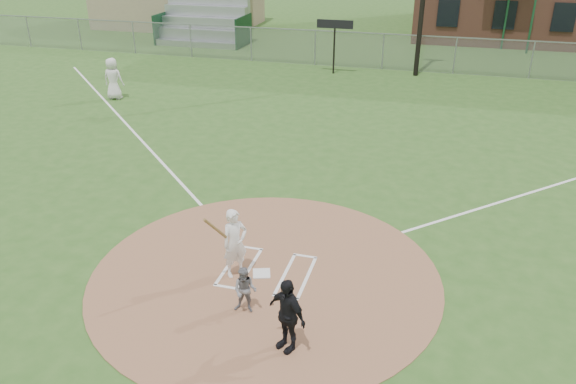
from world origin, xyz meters
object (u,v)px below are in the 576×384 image
(umpire, at_px, (287,315))
(home_plate, at_px, (262,273))
(catcher, at_px, (245,290))
(batter_at_plate, at_px, (235,243))
(ondeck_player, at_px, (113,79))

(umpire, bearing_deg, home_plate, 149.52)
(home_plate, relative_size, catcher, 0.38)
(umpire, xyz_separation_m, batter_at_plate, (-1.88, 2.15, 0.06))
(catcher, xyz_separation_m, ondeck_player, (-11.62, 13.83, 0.42))
(ondeck_player, bearing_deg, home_plate, 129.77)
(catcher, bearing_deg, ondeck_player, 126.35)
(home_plate, distance_m, batter_at_plate, 1.05)
(home_plate, height_order, umpire, umpire)
(home_plate, xyz_separation_m, umpire, (1.30, -2.32, 0.79))
(catcher, relative_size, batter_at_plate, 0.61)
(umpire, height_order, batter_at_plate, batter_at_plate)
(catcher, relative_size, ondeck_player, 0.55)
(home_plate, xyz_separation_m, ondeck_player, (-11.50, 12.38, 0.95))
(umpire, bearing_deg, catcher, 173.83)
(home_plate, bearing_deg, catcher, -85.35)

